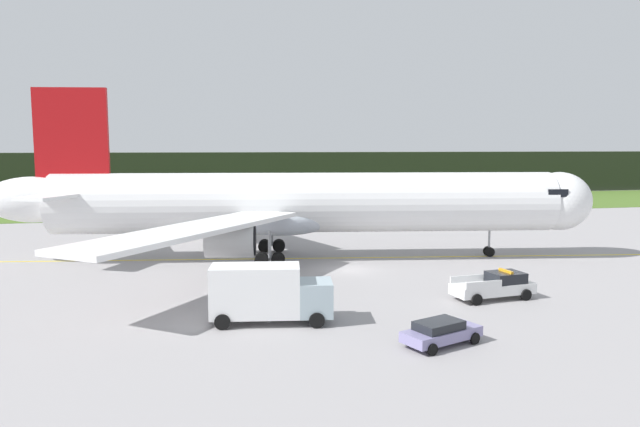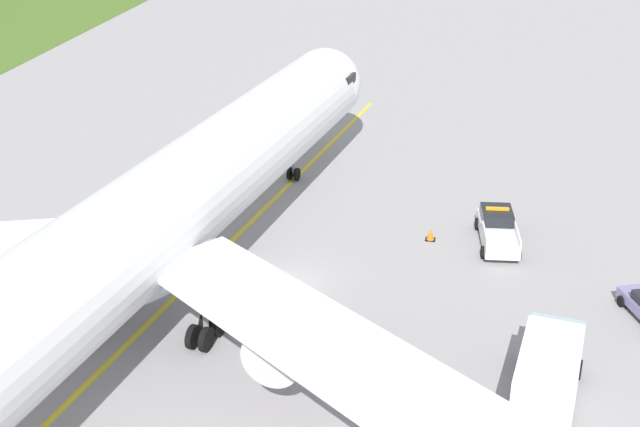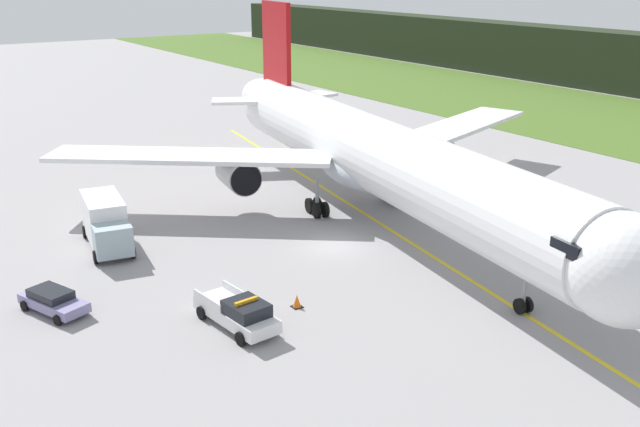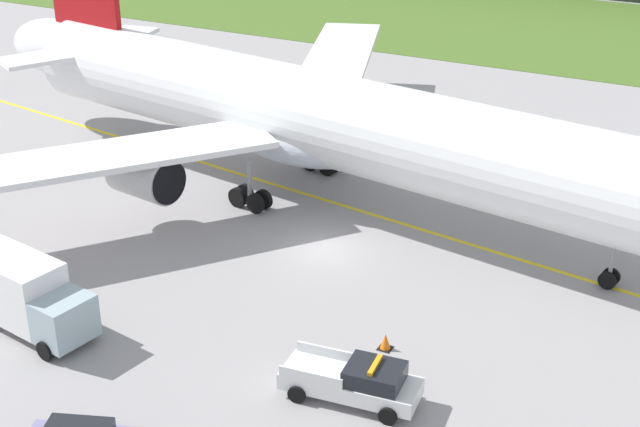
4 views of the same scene
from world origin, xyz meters
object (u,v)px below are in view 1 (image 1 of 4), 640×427
object	(u,v)px
airliner	(299,204)
apron_cone	(463,281)
ops_pickup_truck	(496,286)
catering_truck	(268,292)
staff_car	(441,332)

from	to	relation	value
airliner	apron_cone	size ratio (longest dim) A/B	72.37
ops_pickup_truck	apron_cone	xyz separation A→B (m)	(-0.42, 3.93, -0.53)
airliner	apron_cone	bearing A→B (deg)	-52.64
airliner	ops_pickup_truck	bearing A→B (deg)	-58.58
airliner	catering_truck	xyz separation A→B (m)	(-5.39, -18.92, -3.25)
apron_cone	catering_truck	bearing A→B (deg)	-158.71
ops_pickup_truck	apron_cone	size ratio (longest dim) A/B	7.64
ops_pickup_truck	staff_car	world-z (taller)	ops_pickup_truck
catering_truck	ops_pickup_truck	bearing A→B (deg)	7.37
airliner	staff_car	distance (m)	25.22
catering_truck	apron_cone	world-z (taller)	catering_truck
airliner	catering_truck	distance (m)	19.94
staff_car	apron_cone	distance (m)	13.66
staff_car	ops_pickup_truck	bearing A→B (deg)	46.33
staff_car	apron_cone	world-z (taller)	staff_car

